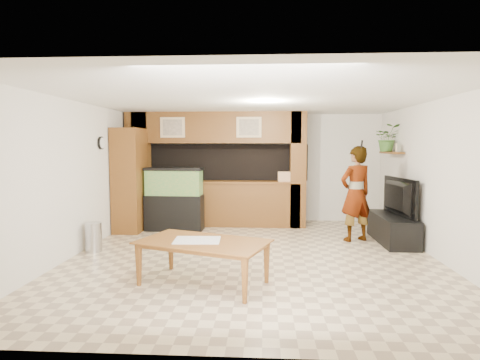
# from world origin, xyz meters

# --- Properties ---
(floor) EXTENTS (6.50, 6.50, 0.00)m
(floor) POSITION_xyz_m (0.00, 0.00, 0.00)
(floor) COLOR beige
(floor) RESTS_ON ground
(ceiling) EXTENTS (6.50, 6.50, 0.00)m
(ceiling) POSITION_xyz_m (0.00, 0.00, 2.60)
(ceiling) COLOR white
(ceiling) RESTS_ON wall_back
(wall_back) EXTENTS (6.00, 0.00, 6.00)m
(wall_back) POSITION_xyz_m (0.00, 3.25, 1.30)
(wall_back) COLOR silver
(wall_back) RESTS_ON floor
(wall_left) EXTENTS (0.00, 6.50, 6.50)m
(wall_left) POSITION_xyz_m (-3.00, 0.00, 1.30)
(wall_left) COLOR silver
(wall_left) RESTS_ON floor
(wall_right) EXTENTS (0.00, 6.50, 6.50)m
(wall_right) POSITION_xyz_m (3.00, 0.00, 1.30)
(wall_right) COLOR silver
(wall_right) RESTS_ON floor
(partition) EXTENTS (4.20, 0.99, 2.60)m
(partition) POSITION_xyz_m (-0.95, 2.64, 1.31)
(partition) COLOR brown
(partition) RESTS_ON floor
(wall_clock) EXTENTS (0.05, 0.25, 0.25)m
(wall_clock) POSITION_xyz_m (-2.97, 1.00, 1.90)
(wall_clock) COLOR black
(wall_clock) RESTS_ON wall_left
(wall_shelf) EXTENTS (0.25, 0.90, 0.04)m
(wall_shelf) POSITION_xyz_m (2.85, 1.95, 1.70)
(wall_shelf) COLOR brown
(wall_shelf) RESTS_ON wall_right
(pantry_cabinet) EXTENTS (0.55, 0.91, 2.22)m
(pantry_cabinet) POSITION_xyz_m (-2.70, 1.85, 1.11)
(pantry_cabinet) COLOR brown
(pantry_cabinet) RESTS_ON floor
(trash_can) EXTENTS (0.28, 0.28, 0.51)m
(trash_can) POSITION_xyz_m (-2.79, 0.10, 0.26)
(trash_can) COLOR #B2B2B7
(trash_can) RESTS_ON floor
(aquarium) EXTENTS (1.24, 0.46, 1.37)m
(aquarium) POSITION_xyz_m (-1.76, 1.95, 0.67)
(aquarium) COLOR black
(aquarium) RESTS_ON floor
(tv_stand) EXTENTS (0.57, 1.55, 0.52)m
(tv_stand) POSITION_xyz_m (2.65, 1.11, 0.26)
(tv_stand) COLOR black
(tv_stand) RESTS_ON floor
(television) EXTENTS (0.33, 1.27, 0.73)m
(television) POSITION_xyz_m (2.65, 1.11, 0.88)
(television) COLOR black
(television) RESTS_ON tv_stand
(photo_frame) EXTENTS (0.06, 0.14, 0.18)m
(photo_frame) POSITION_xyz_m (2.85, 1.67, 1.81)
(photo_frame) COLOR #C8B085
(photo_frame) RESTS_ON wall_shelf
(potted_plant) EXTENTS (0.58, 0.53, 0.58)m
(potted_plant) POSITION_xyz_m (2.82, 2.15, 2.01)
(potted_plant) COLOR #3E6F2C
(potted_plant) RESTS_ON wall_shelf
(person) EXTENTS (0.79, 0.68, 1.84)m
(person) POSITION_xyz_m (1.96, 1.18, 0.92)
(person) COLOR tan
(person) RESTS_ON floor
(microphone) EXTENTS (0.03, 0.09, 0.15)m
(microphone) POSITION_xyz_m (2.01, 1.02, 1.88)
(microphone) COLOR black
(microphone) RESTS_ON person
(dining_table) EXTENTS (1.90, 1.45, 0.59)m
(dining_table) POSITION_xyz_m (-0.63, -1.46, 0.30)
(dining_table) COLOR brown
(dining_table) RESTS_ON floor
(newspaper_a) EXTENTS (0.63, 0.47, 0.01)m
(newspaper_a) POSITION_xyz_m (-0.71, -1.41, 0.60)
(newspaper_a) COLOR silver
(newspaper_a) RESTS_ON dining_table
(counter_box) EXTENTS (0.33, 0.22, 0.22)m
(counter_box) POSITION_xyz_m (0.67, 2.45, 1.15)
(counter_box) COLOR tan
(counter_box) RESTS_ON partition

